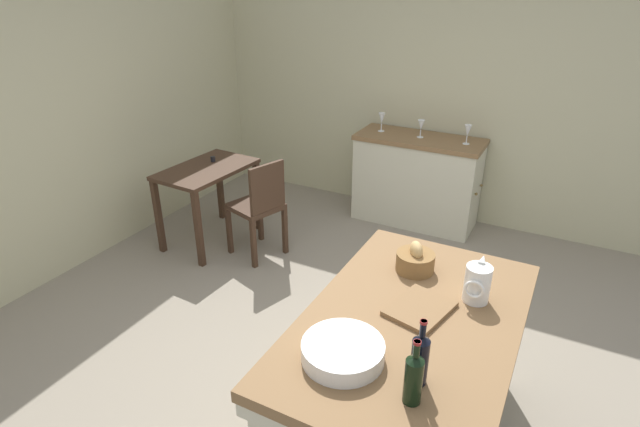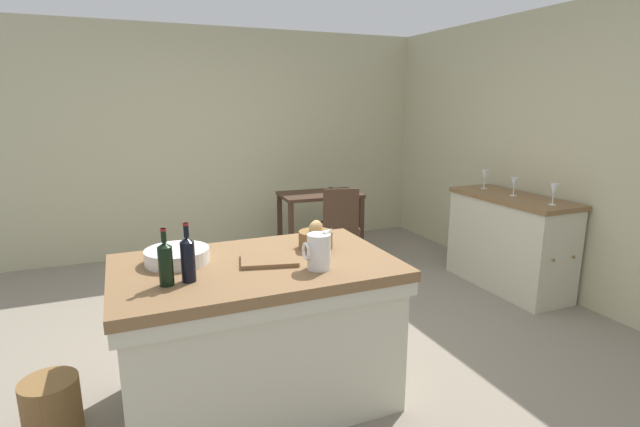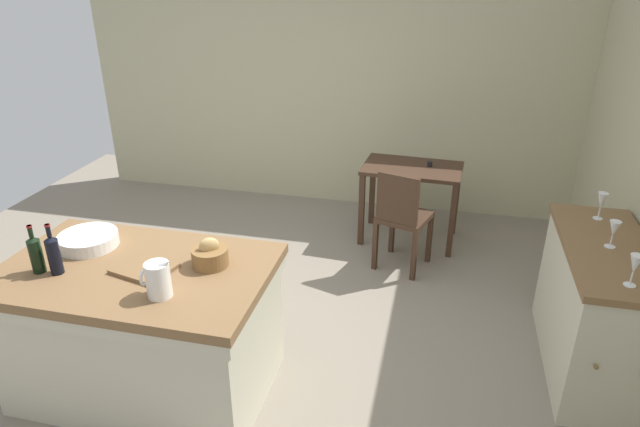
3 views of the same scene
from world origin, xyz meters
The scene contains 17 objects.
ground_plane centered at (0.00, 0.00, 0.00)m, with size 6.76×6.76×0.00m, color gray.
wall_back centered at (0.00, 2.60, 1.30)m, with size 5.32×0.12×2.60m, color #B7B28E.
wall_right centered at (2.60, 0.00, 1.30)m, with size 0.12×5.20×2.60m, color #B7B28E.
island_table centered at (-0.46, -0.65, 0.47)m, with size 1.57×0.98×0.87m.
side_cabinet centered at (2.26, 0.18, 0.45)m, with size 0.52×1.25×0.90m.
writing_desk centered at (0.96, 1.78, 0.62)m, with size 0.93×0.62×0.80m.
wooden_chair centered at (0.93, 1.19, 0.50)m, with size 0.50×0.50×0.92m.
pitcher centered at (-0.17, -0.88, 0.97)m, with size 0.17×0.13×0.24m.
wash_bowl centered at (-0.87, -0.47, 0.91)m, with size 0.36×0.36×0.08m, color white.
bread_basket centered at (-0.04, -0.52, 0.93)m, with size 0.21×0.21×0.18m.
cutting_board centered at (-0.38, -0.66, 0.88)m, with size 0.32×0.25×0.02m, color brown.
wine_bottle_dark centered at (-0.85, -0.80, 1.00)m, with size 0.07×0.07×0.31m.
wine_bottle_amber centered at (-0.96, -0.81, 0.99)m, with size 0.07×0.07×0.29m.
wine_glass_far_left centered at (2.26, -0.26, 1.03)m, with size 0.07×0.07×0.18m.
wine_glass_left centered at (2.26, 0.19, 1.02)m, with size 0.07×0.07×0.17m.
wine_glass_middle centered at (2.27, 0.60, 1.03)m, with size 0.07×0.07×0.19m.
wicker_hamper centered at (-1.58, -0.50, 0.15)m, with size 0.30×0.30×0.31m, color brown.
Camera 2 is at (-1.12, -3.16, 1.76)m, focal length 26.81 mm.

